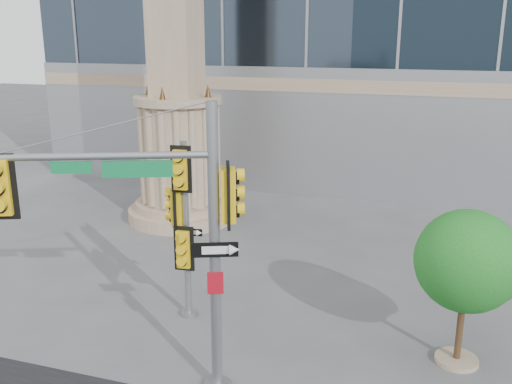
% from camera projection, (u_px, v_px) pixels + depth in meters
% --- Properties ---
extents(ground, '(120.00, 120.00, 0.00)m').
position_uv_depth(ground, '(248.00, 353.00, 13.86)').
color(ground, '#545456').
rests_on(ground, ground).
extents(monument, '(4.40, 4.40, 16.60)m').
position_uv_depth(monument, '(177.00, 85.00, 22.39)').
color(monument, gray).
rests_on(monument, ground).
extents(main_signal_pole, '(4.61, 2.23, 6.28)m').
position_uv_depth(main_signal_pole, '(157.00, 221.00, 11.41)').
color(main_signal_pole, slate).
rests_on(main_signal_pole, ground).
extents(secondary_signal_pole, '(0.87, 0.64, 4.88)m').
position_uv_depth(secondary_signal_pole, '(182.00, 218.00, 14.88)').
color(secondary_signal_pole, slate).
rests_on(secondary_signal_pole, ground).
extents(street_tree, '(2.41, 2.35, 3.75)m').
position_uv_depth(street_tree, '(469.00, 265.00, 12.85)').
color(street_tree, gray).
rests_on(street_tree, ground).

